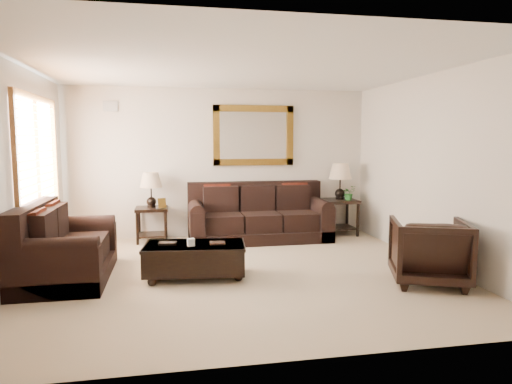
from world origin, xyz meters
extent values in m
cube|color=gray|center=(0.00, 0.00, 0.00)|extent=(5.50, 5.00, 0.01)
cube|color=white|center=(0.00, 0.00, 2.70)|extent=(5.50, 5.00, 0.01)
cube|color=beige|center=(0.00, 2.50, 1.35)|extent=(5.50, 0.01, 2.70)
cube|color=beige|center=(0.00, -2.50, 1.35)|extent=(5.50, 0.01, 2.70)
cube|color=beige|center=(-2.75, 0.00, 1.35)|extent=(0.01, 5.00, 2.70)
cube|color=beige|center=(2.75, 0.00, 1.35)|extent=(0.01, 5.00, 2.70)
cube|color=white|center=(-2.73, 0.90, 1.55)|extent=(0.01, 1.80, 1.50)
cube|color=brown|center=(-2.70, 0.90, 2.34)|extent=(0.06, 1.96, 0.08)
cube|color=brown|center=(-2.70, 0.90, 0.76)|extent=(0.06, 1.96, 0.08)
cube|color=brown|center=(-2.70, -0.04, 1.55)|extent=(0.06, 0.08, 1.50)
cube|color=brown|center=(-2.70, 1.84, 1.55)|extent=(0.06, 0.08, 1.50)
cube|color=brown|center=(-2.70, 0.90, 1.55)|extent=(0.05, 0.05, 1.50)
cube|color=#45260D|center=(0.62, 2.46, 1.85)|extent=(1.50, 0.06, 1.10)
cube|color=white|center=(0.62, 2.48, 1.85)|extent=(1.26, 0.01, 0.86)
cube|color=#999999|center=(-1.90, 2.48, 2.35)|extent=(0.25, 0.02, 0.18)
cube|color=black|center=(0.62, 1.95, 0.10)|extent=(2.46, 1.06, 0.20)
cube|color=black|center=(0.62, 2.36, 0.75)|extent=(2.46, 0.25, 0.50)
cube|color=black|center=(-0.03, 1.93, 0.35)|extent=(0.63, 0.87, 0.30)
cube|color=black|center=(0.62, 1.93, 0.35)|extent=(0.63, 0.87, 0.30)
cube|color=black|center=(1.28, 1.93, 0.35)|extent=(0.63, 0.87, 0.30)
cube|color=black|center=(-0.48, 1.95, 0.30)|extent=(0.25, 1.06, 0.59)
cylinder|color=black|center=(-0.48, 1.95, 0.59)|extent=(0.25, 1.04, 0.25)
cube|color=black|center=(1.73, 1.95, 0.30)|extent=(0.25, 1.06, 0.59)
cylinder|color=black|center=(1.73, 1.95, 0.59)|extent=(0.25, 1.04, 0.25)
cube|color=#5B150C|center=(-0.09, 2.15, 0.75)|extent=(0.47, 0.21, 0.48)
cube|color=#5B150C|center=(1.34, 2.15, 0.75)|extent=(0.47, 0.21, 0.48)
cube|color=black|center=(-2.22, 0.16, 0.10)|extent=(1.03, 1.73, 0.19)
cube|color=black|center=(-2.61, 0.16, 0.73)|extent=(0.24, 1.73, 0.49)
cube|color=black|center=(-2.20, -0.15, 0.34)|extent=(0.84, 0.60, 0.29)
cube|color=black|center=(-2.20, 0.47, 0.34)|extent=(0.84, 0.60, 0.29)
cube|color=black|center=(-2.22, -0.58, 0.29)|extent=(1.03, 0.24, 0.57)
cylinder|color=black|center=(-2.22, -0.58, 0.57)|extent=(1.01, 0.24, 0.24)
cube|color=black|center=(-2.22, 0.91, 0.29)|extent=(1.03, 0.24, 0.57)
cylinder|color=black|center=(-2.22, 0.91, 0.57)|extent=(1.01, 0.24, 0.24)
cube|color=#5B150C|center=(-2.41, -0.21, 0.72)|extent=(0.20, 0.45, 0.47)
cube|color=#5B150C|center=(-2.41, 0.53, 0.72)|extent=(0.20, 0.45, 0.47)
cube|color=black|center=(-1.24, 2.18, 0.58)|extent=(0.55, 0.55, 0.05)
cube|color=black|center=(-1.24, 2.18, 0.12)|extent=(0.47, 0.47, 0.03)
cylinder|color=black|center=(-1.47, 1.95, 0.28)|extent=(0.05, 0.05, 0.55)
cylinder|color=black|center=(-1.00, 1.95, 0.28)|extent=(0.05, 0.05, 0.55)
cylinder|color=black|center=(-1.47, 2.42, 0.28)|extent=(0.05, 0.05, 0.55)
cylinder|color=black|center=(-1.00, 2.42, 0.28)|extent=(0.05, 0.05, 0.55)
sphere|color=black|center=(-1.24, 2.18, 0.70)|extent=(0.17, 0.17, 0.17)
cylinder|color=black|center=(-1.24, 2.18, 0.88)|extent=(0.02, 0.02, 0.36)
cone|color=tan|center=(-1.24, 2.18, 1.08)|extent=(0.38, 0.38, 0.26)
cube|color=#45260D|center=(-1.06, 2.08, 0.69)|extent=(0.15, 0.10, 0.17)
cube|color=black|center=(2.21, 2.16, 0.63)|extent=(0.61, 0.61, 0.06)
cube|color=black|center=(2.21, 2.16, 0.13)|extent=(0.52, 0.52, 0.03)
cylinder|color=black|center=(1.95, 1.90, 0.30)|extent=(0.06, 0.06, 0.61)
cylinder|color=black|center=(2.47, 1.90, 0.30)|extent=(0.06, 0.06, 0.61)
cylinder|color=black|center=(1.95, 2.42, 0.30)|extent=(0.06, 0.06, 0.61)
cylinder|color=black|center=(2.47, 2.42, 0.30)|extent=(0.06, 0.06, 0.61)
sphere|color=black|center=(2.21, 2.16, 0.77)|extent=(0.19, 0.19, 0.19)
cylinder|color=black|center=(2.21, 2.16, 0.97)|extent=(0.03, 0.03, 0.40)
cone|color=tan|center=(2.21, 2.16, 1.19)|extent=(0.42, 0.42, 0.29)
sphere|color=black|center=(-1.15, -0.32, 0.05)|extent=(0.12, 0.12, 0.12)
sphere|color=black|center=(-0.09, -0.32, 0.05)|extent=(0.12, 0.12, 0.12)
sphere|color=black|center=(-1.15, 0.16, 0.05)|extent=(0.12, 0.12, 0.12)
sphere|color=black|center=(-0.09, 0.16, 0.05)|extent=(0.12, 0.12, 0.12)
cube|color=black|center=(-0.62, -0.08, 0.26)|extent=(1.32, 0.81, 0.35)
cube|color=black|center=(-0.62, -0.08, 0.42)|extent=(1.35, 0.83, 0.04)
cube|color=black|center=(-0.96, -0.03, 0.45)|extent=(0.23, 0.17, 0.03)
cube|color=black|center=(-0.33, -0.13, 0.45)|extent=(0.21, 0.16, 0.02)
cube|color=white|center=(-0.67, -0.18, 0.48)|extent=(0.09, 0.07, 0.10)
imported|color=black|center=(2.20, -0.88, 0.45)|extent=(1.09, 1.06, 0.89)
imported|color=#225E20|center=(2.34, 2.05, 0.77)|extent=(0.31, 0.33, 0.21)
camera|label=1|loc=(-0.91, -5.86, 1.76)|focal=32.00mm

